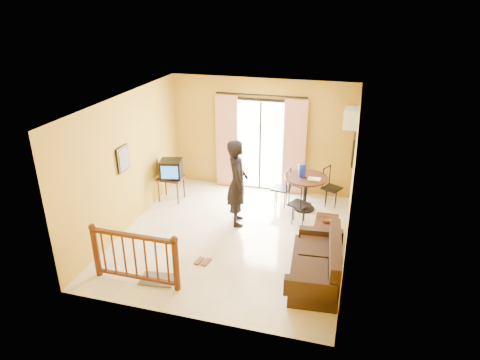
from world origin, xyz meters
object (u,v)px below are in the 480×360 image
(dining_table, at_px, (306,184))
(sofa, at_px, (319,266))
(coffee_table, at_px, (326,228))
(standing_person, at_px, (237,183))
(television, at_px, (171,169))

(dining_table, xyz_separation_m, sofa, (0.59, -2.65, -0.33))
(coffee_table, height_order, standing_person, standing_person)
(television, bearing_deg, coffee_table, -25.70)
(coffee_table, distance_m, sofa, 1.47)
(coffee_table, bearing_deg, sofa, -89.82)
(dining_table, height_order, coffee_table, dining_table)
(dining_table, distance_m, standing_person, 1.70)
(dining_table, bearing_deg, television, -173.31)
(sofa, bearing_deg, television, 143.71)
(sofa, bearing_deg, dining_table, 97.89)
(television, xyz_separation_m, standing_person, (1.81, -0.67, 0.14))
(sofa, relative_size, standing_person, 0.96)
(standing_person, bearing_deg, television, 49.84)
(coffee_table, xyz_separation_m, sofa, (0.00, -1.47, 0.07))
(dining_table, relative_size, standing_person, 0.52)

